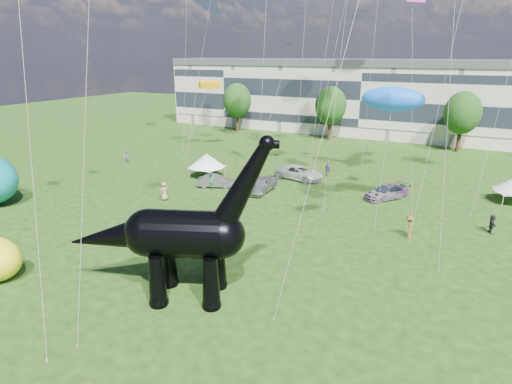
% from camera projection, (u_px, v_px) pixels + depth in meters
% --- Properties ---
extents(ground, '(220.00, 220.00, 0.00)m').
position_uv_depth(ground, '(227.00, 328.00, 22.92)').
color(ground, '#16330C').
rests_on(ground, ground).
extents(terrace_row, '(78.00, 11.00, 12.00)m').
position_uv_depth(terrace_row, '(368.00, 100.00, 76.84)').
color(terrace_row, beige).
rests_on(terrace_row, ground).
extents(tree_far_left, '(5.20, 5.20, 9.44)m').
position_uv_depth(tree_far_left, '(237.00, 98.00, 78.89)').
color(tree_far_left, '#382314').
rests_on(tree_far_left, ground).
extents(tree_mid_left, '(5.20, 5.20, 9.44)m').
position_uv_depth(tree_mid_left, '(331.00, 102.00, 70.94)').
color(tree_mid_left, '#382314').
rests_on(tree_mid_left, ground).
extents(tree_mid_right, '(5.20, 5.20, 9.44)m').
position_uv_depth(tree_mid_right, '(463.00, 109.00, 62.11)').
color(tree_mid_right, '#382314').
rests_on(tree_mid_right, ground).
extents(dinosaur_sculpture, '(12.27, 6.54, 10.29)m').
position_uv_depth(dinosaur_sculpture, '(177.00, 236.00, 24.84)').
color(dinosaur_sculpture, black).
rests_on(dinosaur_sculpture, ground).
extents(car_silver, '(1.98, 4.86, 1.65)m').
position_uv_depth(car_silver, '(261.00, 185.00, 45.18)').
color(car_silver, '#B1B1B6').
rests_on(car_silver, ground).
extents(car_grey, '(4.26, 2.92, 1.33)m').
position_uv_depth(car_grey, '(216.00, 181.00, 46.91)').
color(car_grey, slate).
rests_on(car_grey, ground).
extents(car_white, '(6.07, 3.58, 1.58)m').
position_uv_depth(car_white, '(299.00, 173.00, 49.80)').
color(car_white, silver).
rests_on(car_white, ground).
extents(car_dark, '(4.45, 5.10, 1.41)m').
position_uv_depth(car_dark, '(387.00, 192.00, 43.10)').
color(car_dark, '#595960').
rests_on(car_dark, ground).
extents(gazebo_left, '(4.33, 4.33, 2.88)m').
position_uv_depth(gazebo_left, '(207.00, 160.00, 50.34)').
color(gazebo_left, white).
rests_on(gazebo_left, ground).
extents(visitors, '(51.08, 40.36, 1.87)m').
position_uv_depth(visitors, '(277.00, 207.00, 38.50)').
color(visitors, '#997B4C').
rests_on(visitors, ground).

